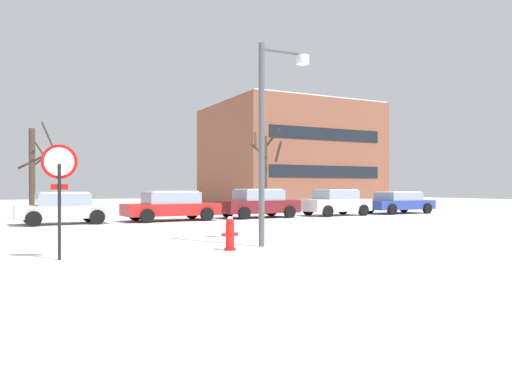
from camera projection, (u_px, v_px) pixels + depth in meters
name	position (u px, v px, depth m)	size (l,w,h in m)	color
ground_plane	(146.00, 244.00, 14.04)	(120.00, 120.00, 0.00)	white
road_surface	(118.00, 233.00, 17.33)	(80.00, 9.42, 0.00)	silver
stop_sign	(59.00, 179.00, 10.84)	(0.74, 0.19, 2.54)	black
fire_hydrant	(230.00, 233.00, 12.57)	(0.44, 0.30, 0.86)	red
street_lamp	(270.00, 123.00, 13.51)	(1.57, 0.36, 5.50)	#4C4F54
parked_car_silver	(63.00, 208.00, 21.63)	(3.96, 2.08, 1.41)	silver
parked_car_red	(171.00, 206.00, 23.88)	(4.57, 2.27, 1.44)	red
parked_car_maroon	(259.00, 203.00, 26.30)	(4.26, 2.22, 1.54)	maroon
parked_car_white	(336.00, 202.00, 28.35)	(3.98, 2.16, 1.51)	white
parked_car_blue	(398.00, 202.00, 30.71)	(4.61, 2.27, 1.36)	#283D93
tree_far_right	(265.00, 170.00, 29.84)	(2.06, 2.17, 5.20)	#423326
tree_far_mid	(33.00, 171.00, 24.69)	(1.79, 2.22, 4.79)	#423326
building_far_right	(288.00, 156.00, 41.76)	(12.21, 11.08, 8.49)	brown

